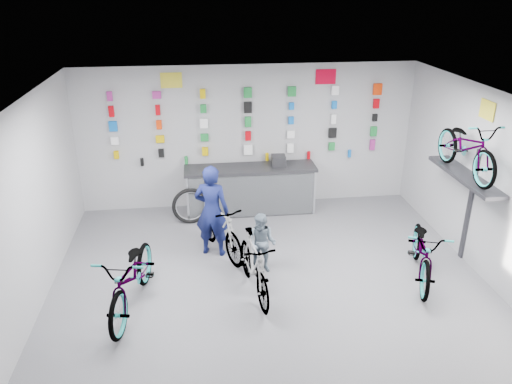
{
  "coord_description": "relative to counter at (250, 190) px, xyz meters",
  "views": [
    {
      "loc": [
        -1.08,
        -5.98,
        4.53
      ],
      "look_at": [
        -0.15,
        1.4,
        1.36
      ],
      "focal_mm": 35.0,
      "sensor_mm": 36.0,
      "label": 1
    }
  ],
  "objects": [
    {
      "name": "floor",
      "position": [
        0.0,
        -3.54,
        -0.49
      ],
      "size": [
        8.0,
        8.0,
        0.0
      ],
      "primitive_type": "plane",
      "color": "#55545A",
      "rests_on": "ground"
    },
    {
      "name": "ceiling",
      "position": [
        0.0,
        -3.54,
        2.51
      ],
      "size": [
        8.0,
        8.0,
        0.0
      ],
      "primitive_type": "plane",
      "rotation": [
        3.14,
        0.0,
        0.0
      ],
      "color": "white",
      "rests_on": "wall_back"
    },
    {
      "name": "wall_back",
      "position": [
        0.0,
        0.46,
        1.01
      ],
      "size": [
        7.0,
        0.0,
        7.0
      ],
      "primitive_type": "plane",
      "rotation": [
        1.57,
        0.0,
        0.0
      ],
      "color": "#AEAEB1",
      "rests_on": "floor"
    },
    {
      "name": "wall_left",
      "position": [
        -3.5,
        -3.54,
        1.01
      ],
      "size": [
        0.0,
        8.0,
        8.0
      ],
      "primitive_type": "plane",
      "rotation": [
        1.57,
        0.0,
        1.57
      ],
      "color": "#AEAEB1",
      "rests_on": "floor"
    },
    {
      "name": "counter",
      "position": [
        0.0,
        0.0,
        0.0
      ],
      "size": [
        2.7,
        0.66,
        1.0
      ],
      "color": "black",
      "rests_on": "floor"
    },
    {
      "name": "merch_wall",
      "position": [
        0.09,
        0.39,
        1.32
      ],
      "size": [
        5.57,
        0.08,
        1.57
      ],
      "color": "#E0B500",
      "rests_on": "wall_back"
    },
    {
      "name": "wall_bracket",
      "position": [
        3.33,
        -2.34,
        0.98
      ],
      "size": [
        0.39,
        1.9,
        2.0
      ],
      "color": "#333338",
      "rests_on": "wall_right"
    },
    {
      "name": "sign_left",
      "position": [
        -1.5,
        0.44,
        2.23
      ],
      "size": [
        0.42,
        0.02,
        0.3
      ],
      "primitive_type": "cube",
      "color": "yellow",
      "rests_on": "wall_back"
    },
    {
      "name": "sign_right",
      "position": [
        1.6,
        0.44,
        2.23
      ],
      "size": [
        0.42,
        0.02,
        0.3
      ],
      "primitive_type": "cube",
      "color": "red",
      "rests_on": "wall_back"
    },
    {
      "name": "sign_side",
      "position": [
        3.48,
        -2.34,
        2.16
      ],
      "size": [
        0.02,
        0.4,
        0.3
      ],
      "primitive_type": "cube",
      "color": "yellow",
      "rests_on": "wall_right"
    },
    {
      "name": "bike_left",
      "position": [
        -2.1,
        -3.13,
        0.04
      ],
      "size": [
        1.05,
        2.11,
        1.06
      ],
      "primitive_type": "imported",
      "rotation": [
        0.0,
        0.0,
        -0.18
      ],
      "color": "gray",
      "rests_on": "floor"
    },
    {
      "name": "bike_center",
      "position": [
        -0.29,
        -2.97,
        0.01
      ],
      "size": [
        0.68,
        1.69,
        0.99
      ],
      "primitive_type": "imported",
      "rotation": [
        0.0,
        0.0,
        0.14
      ],
      "color": "gray",
      "rests_on": "floor"
    },
    {
      "name": "bike_right",
      "position": [
        2.48,
        -2.87,
        0.01
      ],
      "size": [
        1.22,
        2.0,
        0.99
      ],
      "primitive_type": "imported",
      "rotation": [
        0.0,
        0.0,
        -0.32
      ],
      "color": "gray",
      "rests_on": "floor"
    },
    {
      "name": "bike_service",
      "position": [
        -0.72,
        -1.67,
        0.02
      ],
      "size": [
        1.07,
        1.73,
        1.01
      ],
      "primitive_type": "imported",
      "rotation": [
        0.0,
        0.0,
        0.38
      ],
      "color": "gray",
      "rests_on": "floor"
    },
    {
      "name": "bike_wall",
      "position": [
        3.25,
        -2.34,
        1.57
      ],
      "size": [
        0.63,
        1.8,
        0.95
      ],
      "primitive_type": "imported",
      "color": "gray",
      "rests_on": "wall_bracket"
    },
    {
      "name": "clerk",
      "position": [
        -0.86,
        -1.65,
        0.35
      ],
      "size": [
        0.7,
        0.57,
        1.67
      ],
      "primitive_type": "imported",
      "rotation": [
        0.0,
        0.0,
        2.82
      ],
      "color": "#101749",
      "rests_on": "floor"
    },
    {
      "name": "customer",
      "position": [
        -0.08,
        -2.33,
        0.03
      ],
      "size": [
        0.62,
        0.57,
        1.03
      ],
      "primitive_type": "imported",
      "rotation": [
        0.0,
        0.0,
        -0.46
      ],
      "color": "slate",
      "rests_on": "floor"
    },
    {
      "name": "spare_wheel",
      "position": [
        -1.25,
        -0.37,
        -0.12
      ],
      "size": [
        0.75,
        0.21,
        0.74
      ],
      "rotation": [
        0.0,
        0.0,
        0.08
      ],
      "color": "black",
      "rests_on": "floor"
    },
    {
      "name": "register",
      "position": [
        0.59,
        0.01,
        0.62
      ],
      "size": [
        0.3,
        0.32,
        0.22
      ],
      "primitive_type": "cube",
      "rotation": [
        0.0,
        0.0,
        -0.06
      ],
      "color": "black",
      "rests_on": "counter"
    }
  ]
}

